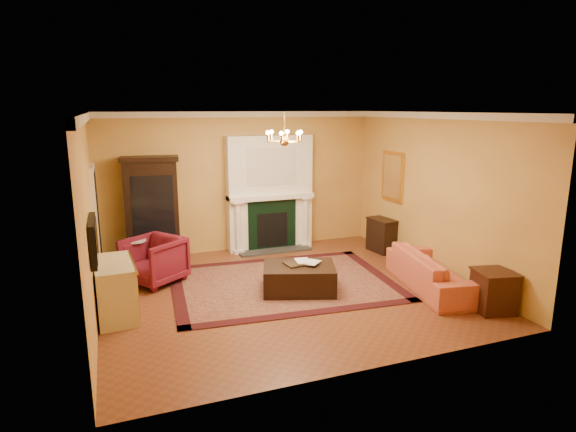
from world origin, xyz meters
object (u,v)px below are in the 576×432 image
wingback_armchair (154,258)px  console_table (382,236)px  china_cabinet (153,212)px  leather_ottoman (299,278)px  coral_sofa (433,265)px  end_table (494,292)px  pedestal_table (136,256)px  commode (115,289)px

wingback_armchair → console_table: bearing=57.1°
china_cabinet → leather_ottoman: bearing=-43.4°
wingback_armchair → coral_sofa: size_ratio=0.42×
end_table → console_table: (0.06, 3.36, 0.04)m
pedestal_table → leather_ottoman: bearing=-33.5°
china_cabinet → console_table: 4.86m
commode → coral_sofa: size_ratio=0.52×
pedestal_table → commode: commode is taller
commode → wingback_armchair: bearing=58.3°
wingback_armchair → coral_sofa: 4.91m
wingback_armchair → end_table: bearing=21.0°
wingback_armchair → coral_sofa: wingback_armchair is taller
pedestal_table → console_table: 5.12m
commode → console_table: commode is taller
wingback_armchair → end_table: size_ratio=1.49×
console_table → leather_ottoman: size_ratio=0.59×
china_cabinet → pedestal_table: bearing=-107.9°
console_table → commode: bearing=-172.3°
wingback_armchair → pedestal_table: 0.49m
pedestal_table → leather_ottoman: (2.56, -1.69, -0.18)m
wingback_armchair → console_table: (4.83, 0.25, -0.11)m
end_table → leather_ottoman: bearing=143.9°
coral_sofa → leather_ottoman: 2.33m
console_table → leather_ottoman: (-2.55, -1.54, -0.11)m
china_cabinet → coral_sofa: bearing=-29.9°
pedestal_table → end_table: (5.06, -3.51, -0.11)m
china_cabinet → end_table: bearing=-36.5°
coral_sofa → end_table: 1.17m
commode → end_table: commode is taller
china_cabinet → commode: 2.74m
commode → leather_ottoman: (2.96, -0.04, -0.18)m
commode → end_table: (5.45, -1.86, -0.11)m
end_table → wingback_armchair: bearing=146.9°
pedestal_table → end_table: bearing=-34.8°
console_table → pedestal_table: bearing=170.8°
commode → china_cabinet: bearing=69.2°
china_cabinet → wingback_armchair: size_ratio=2.23×
wingback_armchair → coral_sofa: bearing=30.3°
pedestal_table → leather_ottoman: size_ratio=0.60×
wingback_armchair → console_table: 4.84m
wingback_armchair → pedestal_table: bearing=179.8°
pedestal_table → coral_sofa: size_ratio=0.33×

